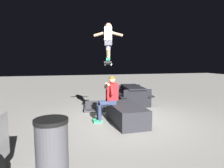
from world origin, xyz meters
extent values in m
plane|color=gray|center=(0.00, 0.00, 0.00)|extent=(40.00, 40.00, 0.00)
cube|color=#28282D|center=(-0.24, 0.06, 0.26)|extent=(1.74, 0.83, 0.52)
cube|color=#2D3856|center=(0.02, 0.42, 0.58)|extent=(0.32, 0.20, 0.12)
cube|color=red|center=(0.02, 0.42, 0.89)|extent=(0.20, 0.34, 0.50)
sphere|color=tan|center=(0.02, 0.42, 1.24)|extent=(0.20, 0.20, 0.20)
sphere|color=brown|center=(0.02, 0.42, 1.26)|extent=(0.19, 0.19, 0.19)
cylinder|color=red|center=(-0.18, 0.48, 0.97)|extent=(0.19, 0.08, 0.29)
cylinder|color=tan|center=(-0.10, 0.58, 1.07)|extent=(0.24, 0.07, 0.19)
cylinder|color=red|center=(0.22, 0.48, 0.97)|extent=(0.19, 0.08, 0.29)
cylinder|color=tan|center=(0.14, 0.58, 1.07)|extent=(0.24, 0.07, 0.19)
cylinder|color=#2D3856|center=(-0.07, 0.62, 0.56)|extent=(0.14, 0.40, 0.14)
cylinder|color=#2D3856|center=(-0.07, 0.82, 0.28)|extent=(0.11, 0.11, 0.48)
cube|color=#2D9E66|center=(-0.07, 0.87, 0.04)|extent=(0.10, 0.26, 0.08)
cylinder|color=#2D3856|center=(0.11, 0.62, 0.56)|extent=(0.14, 0.40, 0.14)
cylinder|color=#2D3856|center=(0.11, 0.82, 0.28)|extent=(0.11, 0.11, 0.48)
cube|color=#2D9E66|center=(0.11, 0.87, 0.04)|extent=(0.10, 0.26, 0.08)
cube|color=black|center=(0.18, 0.49, 1.74)|extent=(0.82, 0.41, 0.04)
cube|color=black|center=(0.61, 0.37, 1.76)|extent=(0.17, 0.23, 0.05)
cube|color=black|center=(-0.25, 0.62, 1.76)|extent=(0.17, 0.22, 0.06)
cube|color=#99999E|center=(0.45, 0.42, 1.72)|extent=(0.10, 0.17, 0.03)
cylinder|color=white|center=(0.48, 0.50, 1.69)|extent=(0.06, 0.04, 0.05)
cylinder|color=white|center=(0.43, 0.33, 1.69)|extent=(0.06, 0.04, 0.05)
cube|color=#99999E|center=(-0.09, 0.57, 1.72)|extent=(0.10, 0.17, 0.03)
cylinder|color=white|center=(-0.06, 0.66, 1.69)|extent=(0.06, 0.04, 0.05)
cylinder|color=white|center=(-0.11, 0.48, 1.69)|extent=(0.06, 0.04, 0.05)
cube|color=#2D9E66|center=(0.35, 0.44, 1.85)|extent=(0.28, 0.17, 0.08)
cube|color=#2D9E66|center=(0.01, 0.54, 1.85)|extent=(0.28, 0.17, 0.08)
cylinder|color=tan|center=(0.30, 0.46, 2.01)|extent=(0.25, 0.16, 0.31)
cylinder|color=#50515D|center=(0.23, 0.48, 2.21)|extent=(0.36, 0.21, 0.33)
cylinder|color=tan|center=(0.06, 0.53, 2.01)|extent=(0.25, 0.16, 0.31)
cylinder|color=#50515D|center=(0.13, 0.51, 2.21)|extent=(0.36, 0.21, 0.33)
cube|color=#50515D|center=(0.18, 0.49, 2.31)|extent=(0.34, 0.27, 0.12)
cube|color=white|center=(0.26, 0.47, 2.55)|extent=(0.49, 0.33, 0.52)
sphere|color=tan|center=(0.32, 0.46, 2.83)|extent=(0.20, 0.20, 0.20)
cylinder|color=tan|center=(0.34, 0.68, 2.61)|extent=(0.20, 0.45, 0.19)
cylinder|color=tan|center=(0.22, 0.25, 2.61)|extent=(0.20, 0.45, 0.19)
cube|color=#38383D|center=(1.55, 0.68, 0.03)|extent=(1.07, 0.88, 0.06)
cube|color=#38383D|center=(1.55, 0.68, 0.08)|extent=(1.03, 0.88, 0.32)
cube|color=#38383D|center=(1.55, 1.04, 0.07)|extent=(0.86, 0.18, 0.15)
cube|color=#38383D|center=(1.55, 0.31, 0.07)|extent=(0.86, 0.18, 0.15)
cube|color=black|center=(2.13, -1.03, 0.72)|extent=(1.77, 0.88, 0.06)
cube|color=black|center=(2.19, -0.49, 0.42)|extent=(1.72, 0.42, 0.04)
cube|color=black|center=(2.07, -1.58, 0.42)|extent=(1.72, 0.42, 0.04)
cube|color=black|center=(2.90, -1.12, 0.36)|extent=(0.18, 1.10, 0.72)
cube|color=black|center=(1.37, -0.95, 0.36)|extent=(0.18, 1.10, 0.72)
cylinder|color=#47474C|center=(-2.55, 2.05, 0.43)|extent=(0.50, 0.50, 0.87)
cylinder|color=black|center=(-2.55, 2.05, 0.90)|extent=(0.52, 0.52, 0.06)
camera|label=1|loc=(-5.57, 1.89, 1.79)|focal=31.50mm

